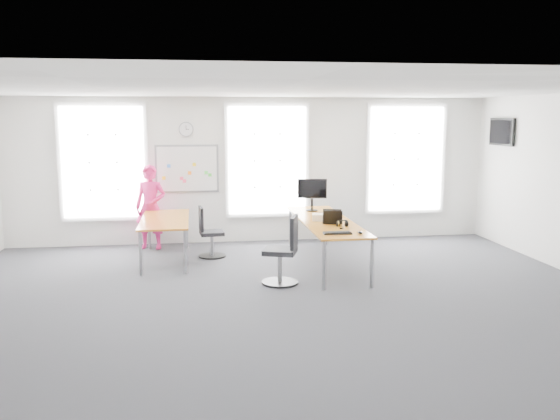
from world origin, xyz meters
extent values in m
plane|color=#25252A|center=(0.00, 0.00, 0.00)|extent=(10.00, 10.00, 0.00)
plane|color=white|center=(0.00, 0.00, 3.00)|extent=(10.00, 10.00, 0.00)
plane|color=white|center=(0.00, 4.00, 1.50)|extent=(10.00, 0.00, 10.00)
plane|color=white|center=(0.00, -4.00, 1.50)|extent=(10.00, 0.00, 10.00)
cube|color=white|center=(-3.00, 3.97, 1.70)|extent=(1.60, 0.06, 2.20)
cube|color=white|center=(0.30, 3.97, 1.70)|extent=(1.60, 0.06, 2.20)
cube|color=white|center=(3.30, 3.97, 1.70)|extent=(1.60, 0.06, 2.20)
cube|color=orange|center=(1.08, 1.87, 0.78)|extent=(0.87, 3.27, 0.03)
cylinder|color=gray|center=(0.70, 0.29, 0.38)|extent=(0.05, 0.05, 0.76)
cylinder|color=gray|center=(1.46, 0.29, 0.38)|extent=(0.05, 0.05, 0.76)
cylinder|color=gray|center=(0.70, 3.44, 0.38)|extent=(0.05, 0.05, 0.76)
cylinder|color=gray|center=(1.46, 3.44, 0.38)|extent=(0.05, 0.05, 0.76)
cube|color=orange|center=(-1.75, 2.53, 0.76)|extent=(0.85, 2.13, 0.03)
cylinder|color=gray|center=(-2.12, 1.53, 0.37)|extent=(0.05, 0.05, 0.75)
cylinder|color=gray|center=(-1.38, 1.53, 0.37)|extent=(0.05, 0.05, 0.75)
cylinder|color=gray|center=(-2.12, 3.54, 0.37)|extent=(0.05, 0.05, 0.75)
cylinder|color=gray|center=(-1.38, 3.54, 0.37)|extent=(0.05, 0.05, 0.75)
cylinder|color=black|center=(0.09, 0.73, 0.02)|extent=(0.58, 0.58, 0.03)
cylinder|color=gray|center=(0.09, 0.73, 0.27)|extent=(0.07, 0.07, 0.47)
cube|color=black|center=(0.09, 0.73, 0.52)|extent=(0.62, 0.62, 0.08)
cube|color=black|center=(0.31, 0.66, 0.84)|extent=(0.20, 0.46, 0.50)
cylinder|color=black|center=(-0.91, 2.68, 0.01)|extent=(0.51, 0.51, 0.03)
cylinder|color=gray|center=(-0.91, 2.68, 0.23)|extent=(0.06, 0.06, 0.41)
cube|color=black|center=(-0.91, 2.68, 0.46)|extent=(0.47, 0.47, 0.07)
cube|color=black|center=(-1.10, 2.67, 0.73)|extent=(0.09, 0.41, 0.44)
imported|color=#C81F65|center=(-2.08, 3.58, 0.83)|extent=(0.68, 0.53, 1.67)
cube|color=white|center=(-1.35, 3.97, 1.55)|extent=(1.20, 0.03, 0.90)
cylinder|color=gray|center=(-1.35, 3.97, 2.35)|extent=(0.30, 0.04, 0.30)
cube|color=black|center=(4.95, 3.00, 2.30)|extent=(0.06, 0.90, 0.55)
cube|color=black|center=(0.99, 0.62, 0.81)|extent=(0.45, 0.19, 0.02)
ellipsoid|color=black|center=(1.34, 0.56, 0.82)|extent=(0.10, 0.13, 0.04)
cylinder|color=black|center=(1.15, 1.01, 0.80)|extent=(0.08, 0.08, 0.01)
cylinder|color=black|center=(1.14, 1.21, 0.84)|extent=(0.04, 0.10, 0.10)
cylinder|color=black|center=(1.29, 1.21, 0.84)|extent=(0.04, 0.10, 0.10)
cylinder|color=gold|center=(1.14, 1.21, 0.84)|extent=(0.01, 0.10, 0.10)
cube|color=black|center=(1.21, 1.21, 0.90)|extent=(0.17, 0.02, 0.02)
cube|color=black|center=(1.09, 1.45, 0.92)|extent=(0.32, 0.17, 0.26)
cube|color=orange|center=(1.09, 1.38, 0.92)|extent=(0.31, 0.18, 0.23)
cube|color=black|center=(1.09, 1.36, 0.92)|extent=(0.33, 0.18, 0.25)
cube|color=beige|center=(1.00, 1.84, 0.85)|extent=(0.36, 0.30, 0.11)
cylinder|color=black|center=(1.04, 2.90, 0.81)|extent=(0.23, 0.23, 0.02)
cylinder|color=black|center=(1.04, 2.90, 0.92)|extent=(0.05, 0.05, 0.23)
cube|color=black|center=(1.04, 2.88, 1.23)|extent=(0.56, 0.14, 0.38)
cube|color=black|center=(1.04, 2.86, 1.23)|extent=(0.51, 0.10, 0.33)
camera|label=1|loc=(-1.22, -8.24, 2.62)|focal=38.00mm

